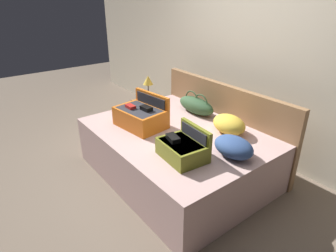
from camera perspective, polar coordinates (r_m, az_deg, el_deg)
ground_plane at (r=3.40m, az=-3.91°, el=-11.58°), size 12.00×12.00×0.00m
back_wall at (r=3.95m, az=16.38°, el=13.50°), size 8.00×0.10×2.60m
bed at (r=3.44m, az=1.51°, el=-5.34°), size 2.07×1.52×0.57m
headboard at (r=3.85m, az=10.85°, el=1.01°), size 2.11×0.08×0.97m
hard_case_large at (r=3.39m, az=-5.36°, el=2.01°), size 0.61×0.47×0.37m
hard_case_medium at (r=2.75m, az=2.93°, el=-4.35°), size 0.47×0.38×0.30m
duffel_bag at (r=3.79m, az=5.55°, el=4.10°), size 0.59×0.24×0.28m
pillow_near_headboard at (r=3.31m, az=11.92°, el=0.33°), size 0.46×0.36×0.20m
pillow_center_head at (r=2.86m, az=12.79°, el=-4.02°), size 0.44×0.32×0.19m
nightstand at (r=4.69m, az=-3.76°, el=2.43°), size 0.44×0.40×0.45m
table_lamp at (r=4.51m, az=-3.95°, el=8.71°), size 0.15×0.15×0.41m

